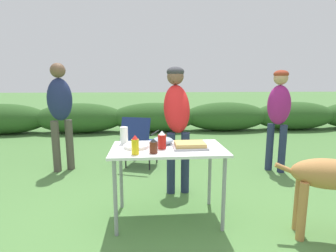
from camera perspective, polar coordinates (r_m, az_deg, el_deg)
ground_plane at (r=2.84m, az=0.00°, el=-19.33°), size 60.00×60.00×0.00m
shrub_hedge at (r=7.19m, az=-2.99°, el=1.91°), size 14.40×0.90×0.80m
folding_table at (r=2.58m, az=0.00°, el=-6.36°), size 1.10×0.64×0.74m
food_tray at (r=2.55m, az=4.79°, el=-4.21°), size 0.33×0.25×0.06m
plate_stack at (r=2.57m, az=-6.91°, el=-4.39°), size 0.25×0.25×0.03m
mixing_bowl at (r=2.69m, az=-1.15°, el=-3.18°), size 0.21×0.21×0.07m
paper_cup_stack at (r=2.73m, az=-9.55°, el=-2.04°), size 0.08×0.08×0.18m
ketchup_bottle at (r=2.50m, az=-1.33°, el=-3.12°), size 0.08×0.08×0.17m
bbq_sauce_bottle at (r=2.36m, az=-3.17°, el=-4.42°), size 0.07×0.07×0.13m
mustard_bottle at (r=2.33m, az=-7.16°, el=-4.16°), size 0.07×0.07×0.17m
standing_person_in_navy_coat at (r=3.24m, az=1.92°, el=2.84°), size 0.35×0.46×1.56m
standing_person_in_gray_fleece at (r=4.27m, az=-22.40°, el=3.82°), size 0.44×0.39×1.64m
standing_person_with_beanie at (r=4.26m, az=22.94°, el=3.31°), size 0.41×0.40×1.54m
dog at (r=2.69m, az=32.59°, el=-9.79°), size 0.91×0.46×0.79m
camp_chair_green_behind_table at (r=4.19m, az=-6.32°, el=-2.85°), size 0.63×0.71×0.83m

